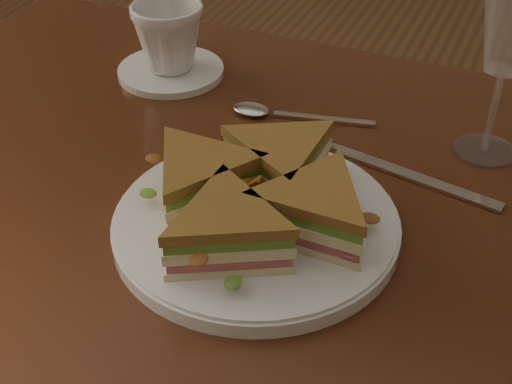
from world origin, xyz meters
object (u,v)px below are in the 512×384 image
Objects in this scene: sandwich_wedges at (256,196)px; knife at (404,174)px; table at (280,272)px; saucer at (171,71)px; plate at (256,225)px; coffee_cup at (168,37)px; spoon at (269,112)px.

sandwich_wedges is 0.20m from knife.
saucer is (-0.26, 0.22, 0.10)m from table.
plate is 0.04m from sandwich_wedges.
knife is at bearing -40.67° from coffee_cup.
plate is 0.20m from knife.
sandwich_wedges is at bearing 90.00° from plate.
plate is at bearing -99.85° from table.
spoon is 1.22× the size of saucer.
plate is 0.37m from coffee_cup.
sandwich_wedges is at bearing -115.05° from knife.
coffee_cup is (-0.25, 0.27, 0.01)m from sandwich_wedges.
spoon is 1.82× the size of coffee_cup.
knife is 0.38m from saucer.
knife is 2.14× the size of coffee_cup.
spoon is 0.18m from coffee_cup.
table is 4.10× the size of plate.
plate is 1.61× the size of spoon.
plate reaches higher than knife.
sandwich_wedges is 1.47× the size of spoon.
coffee_cup is at bearing 132.63° from plate.
coffee_cup reaches higher than sandwich_wedges.
saucer is at bearing 174.18° from knife.
saucer is at bearing 152.26° from spoon.
plate is at bearing -47.37° from saucer.
spoon is at bearing -16.17° from saucer.
spoon is 0.18m from saucer.
saucer is at bearing 132.63° from plate.
plate is 0.37m from saucer.
table is 12.05× the size of coffee_cup.
table is 0.37m from coffee_cup.
spoon and saucer have the same top height.
coffee_cup reaches higher than saucer.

